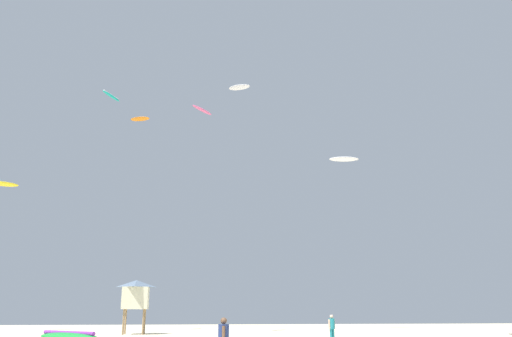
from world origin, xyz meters
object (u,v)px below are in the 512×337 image
(kite_grounded_near, at_px, (68,337))
(kite_aloft_3, at_px, (111,96))
(person_midground, at_px, (332,326))
(kite_aloft_4, at_px, (239,87))
(lifeguard_tower, at_px, (136,294))
(kite_aloft_1, at_px, (140,119))
(kite_aloft_0, at_px, (3,184))
(kite_aloft_6, at_px, (344,159))
(kite_aloft_2, at_px, (202,110))

(kite_grounded_near, relative_size, kite_aloft_3, 1.72)
(person_midground, distance_m, kite_aloft_4, 35.22)
(lifeguard_tower, xyz_separation_m, kite_aloft_1, (-1.55, 10.14, 18.65))
(kite_aloft_0, xyz_separation_m, kite_aloft_6, (33.83, 0.39, 3.93))
(kite_aloft_2, distance_m, kite_aloft_6, 16.81)
(kite_grounded_near, height_order, kite_aloft_2, kite_aloft_2)
(kite_aloft_1, distance_m, kite_aloft_3, 5.63)
(person_midground, bearing_deg, kite_aloft_1, 0.60)
(kite_grounded_near, xyz_separation_m, kite_aloft_1, (1.41, 19.84, 21.42))
(kite_aloft_0, height_order, kite_aloft_2, kite_aloft_2)
(kite_aloft_0, xyz_separation_m, kite_aloft_2, (18.50, -6.18, 6.08))
(person_midground, relative_size, kite_aloft_2, 0.59)
(kite_aloft_3, bearing_deg, kite_aloft_6, 6.25)
(person_midground, distance_m, kite_aloft_2, 24.44)
(lifeguard_tower, xyz_separation_m, kite_aloft_6, (20.18, 7.70, 14.30))
(person_midground, distance_m, kite_grounded_near, 15.64)
(kite_aloft_4, bearing_deg, kite_aloft_0, -170.53)
(person_midground, bearing_deg, lifeguard_tower, 13.31)
(kite_aloft_2, bearing_deg, lifeguard_tower, -166.78)
(lifeguard_tower, distance_m, kite_aloft_4, 27.57)
(person_midground, xyz_separation_m, lifeguard_tower, (-12.34, 12.85, 2.15))
(kite_grounded_near, xyz_separation_m, kite_aloft_0, (-10.69, 17.01, 13.13))
(kite_aloft_0, distance_m, kite_aloft_6, 34.06)
(kite_aloft_6, bearing_deg, kite_aloft_2, -156.83)
(kite_aloft_0, relative_size, kite_aloft_1, 1.28)
(kite_grounded_near, xyz_separation_m, lifeguard_tower, (2.96, 9.70, 2.76))
(person_midground, bearing_deg, kite_aloft_6, -51.43)
(kite_aloft_1, relative_size, kite_aloft_6, 0.70)
(kite_aloft_0, bearing_deg, lifeguard_tower, -28.19)
(person_midground, xyz_separation_m, kite_aloft_6, (7.84, 20.55, 16.44))
(kite_aloft_0, distance_m, kite_aloft_3, 13.18)
(kite_grounded_near, xyz_separation_m, kite_aloft_6, (23.14, 17.40, 17.06))
(lifeguard_tower, relative_size, kite_aloft_6, 1.29)
(kite_aloft_2, bearing_deg, kite_grounded_near, -125.80)
(kite_grounded_near, distance_m, kite_aloft_6, 33.60)
(person_midground, relative_size, kite_grounded_near, 0.33)
(kite_aloft_0, bearing_deg, person_midground, -37.80)
(lifeguard_tower, xyz_separation_m, kite_aloft_3, (-3.94, 5.06, 18.99))
(kite_aloft_1, bearing_deg, person_midground, -58.86)
(kite_aloft_3, bearing_deg, kite_aloft_1, 64.81)
(kite_grounded_near, relative_size, kite_aloft_0, 1.62)
(kite_aloft_3, bearing_deg, person_midground, -47.72)
(kite_aloft_1, xyz_separation_m, kite_aloft_3, (-2.39, -5.08, 0.34))
(kite_aloft_6, bearing_deg, lifeguard_tower, -159.11)
(kite_aloft_0, bearing_deg, kite_aloft_1, 13.15)
(person_midground, xyz_separation_m, kite_aloft_0, (-25.99, 20.16, 12.51))
(kite_grounded_near, height_order, kite_aloft_3, kite_aloft_3)
(person_midground, bearing_deg, kite_aloft_4, -23.21)
(person_midground, relative_size, kite_aloft_0, 0.54)
(kite_grounded_near, height_order, kite_aloft_0, kite_aloft_0)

